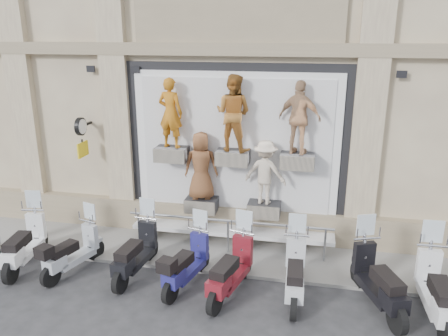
{
  "coord_description": "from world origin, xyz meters",
  "views": [
    {
      "loc": [
        1.84,
        -7.45,
        5.23
      ],
      "look_at": [
        -0.08,
        1.9,
        2.26
      ],
      "focal_mm": 35.0,
      "sensor_mm": 36.0,
      "label": 1
    }
  ],
  "objects_px": {
    "scooter_d": "(135,243)",
    "scooter_i": "(438,279)",
    "scooter_c": "(72,243)",
    "scooter_f": "(231,259)",
    "scooter_e": "(187,254)",
    "scooter_b": "(23,234)",
    "scooter_h": "(379,269)",
    "clock_sign_bracket": "(82,132)",
    "scooter_g": "(296,263)",
    "guard_rail": "(228,237)"
  },
  "relations": [
    {
      "from": "scooter_e",
      "to": "scooter_h",
      "type": "distance_m",
      "value": 3.87
    },
    {
      "from": "guard_rail",
      "to": "scooter_c",
      "type": "distance_m",
      "value": 3.6
    },
    {
      "from": "clock_sign_bracket",
      "to": "scooter_i",
      "type": "distance_m",
      "value": 8.7
    },
    {
      "from": "clock_sign_bracket",
      "to": "scooter_h",
      "type": "height_order",
      "value": "clock_sign_bracket"
    },
    {
      "from": "clock_sign_bracket",
      "to": "scooter_b",
      "type": "xyz_separation_m",
      "value": [
        -0.59,
        -1.94,
        -1.98
      ]
    },
    {
      "from": "scooter_e",
      "to": "scooter_i",
      "type": "height_order",
      "value": "scooter_i"
    },
    {
      "from": "scooter_c",
      "to": "scooter_e",
      "type": "xyz_separation_m",
      "value": [
        2.67,
        -0.03,
        0.03
      ]
    },
    {
      "from": "scooter_e",
      "to": "scooter_g",
      "type": "height_order",
      "value": "scooter_g"
    },
    {
      "from": "scooter_g",
      "to": "scooter_i",
      "type": "relative_size",
      "value": 0.92
    },
    {
      "from": "scooter_b",
      "to": "scooter_h",
      "type": "relative_size",
      "value": 0.96
    },
    {
      "from": "clock_sign_bracket",
      "to": "scooter_f",
      "type": "distance_m",
      "value": 5.19
    },
    {
      "from": "clock_sign_bracket",
      "to": "scooter_b",
      "type": "bearing_deg",
      "value": -106.77
    },
    {
      "from": "scooter_h",
      "to": "scooter_i",
      "type": "xyz_separation_m",
      "value": [
        1.01,
        -0.17,
        0.02
      ]
    },
    {
      "from": "clock_sign_bracket",
      "to": "scooter_f",
      "type": "bearing_deg",
      "value": -26.5
    },
    {
      "from": "scooter_h",
      "to": "scooter_b",
      "type": "bearing_deg",
      "value": 158.69
    },
    {
      "from": "scooter_d",
      "to": "scooter_e",
      "type": "distance_m",
      "value": 1.25
    },
    {
      "from": "scooter_h",
      "to": "scooter_i",
      "type": "distance_m",
      "value": 1.03
    },
    {
      "from": "scooter_g",
      "to": "scooter_i",
      "type": "xyz_separation_m",
      "value": [
        2.62,
        -0.19,
        0.07
      ]
    },
    {
      "from": "scooter_h",
      "to": "scooter_f",
      "type": "bearing_deg",
      "value": 161.69
    },
    {
      "from": "scooter_h",
      "to": "scooter_c",
      "type": "bearing_deg",
      "value": 158.87
    },
    {
      "from": "guard_rail",
      "to": "scooter_b",
      "type": "xyz_separation_m",
      "value": [
        -4.49,
        -1.48,
        0.35
      ]
    },
    {
      "from": "scooter_d",
      "to": "scooter_c",
      "type": "bearing_deg",
      "value": -168.03
    },
    {
      "from": "scooter_d",
      "to": "scooter_i",
      "type": "distance_m",
      "value": 6.13
    },
    {
      "from": "clock_sign_bracket",
      "to": "scooter_b",
      "type": "height_order",
      "value": "clock_sign_bracket"
    },
    {
      "from": "scooter_d",
      "to": "scooter_h",
      "type": "height_order",
      "value": "scooter_h"
    },
    {
      "from": "clock_sign_bracket",
      "to": "scooter_c",
      "type": "distance_m",
      "value": 2.93
    },
    {
      "from": "guard_rail",
      "to": "scooter_d",
      "type": "height_order",
      "value": "scooter_d"
    },
    {
      "from": "scooter_c",
      "to": "scooter_e",
      "type": "height_order",
      "value": "scooter_e"
    },
    {
      "from": "scooter_c",
      "to": "scooter_i",
      "type": "relative_size",
      "value": 0.85
    },
    {
      "from": "scooter_c",
      "to": "scooter_e",
      "type": "distance_m",
      "value": 2.67
    },
    {
      "from": "clock_sign_bracket",
      "to": "scooter_d",
      "type": "xyz_separation_m",
      "value": [
        2.08,
        -1.81,
        -2.0
      ]
    },
    {
      "from": "scooter_c",
      "to": "scooter_b",
      "type": "bearing_deg",
      "value": -164.64
    },
    {
      "from": "clock_sign_bracket",
      "to": "scooter_h",
      "type": "bearing_deg",
      "value": -15.64
    },
    {
      "from": "scooter_b",
      "to": "scooter_e",
      "type": "distance_m",
      "value": 3.9
    },
    {
      "from": "scooter_b",
      "to": "scooter_d",
      "type": "distance_m",
      "value": 2.67
    },
    {
      "from": "guard_rail",
      "to": "scooter_e",
      "type": "xyz_separation_m",
      "value": [
        -0.59,
        -1.54,
        0.3
      ]
    },
    {
      "from": "scooter_c",
      "to": "scooter_e",
      "type": "bearing_deg",
      "value": 16.24
    },
    {
      "from": "scooter_c",
      "to": "scooter_f",
      "type": "height_order",
      "value": "scooter_f"
    },
    {
      "from": "scooter_d",
      "to": "scooter_h",
      "type": "bearing_deg",
      "value": 3.26
    },
    {
      "from": "scooter_g",
      "to": "scooter_h",
      "type": "height_order",
      "value": "scooter_h"
    },
    {
      "from": "clock_sign_bracket",
      "to": "scooter_c",
      "type": "xyz_separation_m",
      "value": [
        0.64,
        -1.98,
        -2.06
      ]
    },
    {
      "from": "clock_sign_bracket",
      "to": "scooter_e",
      "type": "xyz_separation_m",
      "value": [
        3.31,
        -2.0,
        -2.04
      ]
    },
    {
      "from": "scooter_f",
      "to": "scooter_g",
      "type": "xyz_separation_m",
      "value": [
        1.29,
        0.15,
        -0.02
      ]
    },
    {
      "from": "scooter_e",
      "to": "scooter_c",
      "type": "bearing_deg",
      "value": -166.92
    },
    {
      "from": "scooter_b",
      "to": "scooter_f",
      "type": "bearing_deg",
      "value": -11.08
    },
    {
      "from": "guard_rail",
      "to": "scooter_g",
      "type": "bearing_deg",
      "value": -42.1
    },
    {
      "from": "scooter_f",
      "to": "scooter_e",
      "type": "bearing_deg",
      "value": -174.02
    },
    {
      "from": "scooter_i",
      "to": "scooter_d",
      "type": "bearing_deg",
      "value": 175.23
    },
    {
      "from": "scooter_b",
      "to": "scooter_e",
      "type": "xyz_separation_m",
      "value": [
        3.9,
        -0.06,
        -0.05
      ]
    },
    {
      "from": "clock_sign_bracket",
      "to": "scooter_h",
      "type": "distance_m",
      "value": 7.71
    }
  ]
}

